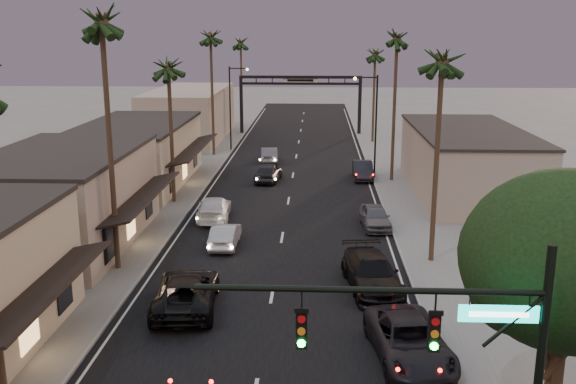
# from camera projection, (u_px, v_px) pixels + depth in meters

# --- Properties ---
(ground) EXTENTS (200.00, 200.00, 0.00)m
(ground) POSITION_uv_depth(u_px,v_px,m) (290.00, 191.00, 51.92)
(ground) COLOR slate
(ground) RESTS_ON ground
(road) EXTENTS (14.00, 120.00, 0.02)m
(road) POSITION_uv_depth(u_px,v_px,m) (293.00, 178.00, 56.77)
(road) COLOR black
(road) RESTS_ON ground
(sidewalk_left) EXTENTS (5.00, 92.00, 0.12)m
(sidewalk_left) POSITION_uv_depth(u_px,v_px,m) (200.00, 161.00, 63.96)
(sidewalk_left) COLOR slate
(sidewalk_left) RESTS_ON ground
(sidewalk_right) EXTENTS (5.00, 92.00, 0.12)m
(sidewalk_right) POSITION_uv_depth(u_px,v_px,m) (392.00, 162.00, 63.12)
(sidewalk_right) COLOR slate
(sidewalk_right) RESTS_ON ground
(storefront_mid) EXTENTS (8.00, 14.00, 5.50)m
(storefront_mid) POSITION_uv_depth(u_px,v_px,m) (63.00, 201.00, 38.26)
(storefront_mid) COLOR gray
(storefront_mid) RESTS_ON ground
(storefront_far) EXTENTS (8.00, 16.00, 5.00)m
(storefront_far) POSITION_uv_depth(u_px,v_px,m) (137.00, 155.00, 53.83)
(storefront_far) COLOR #BCAE90
(storefront_far) RESTS_ON ground
(storefront_dist) EXTENTS (8.00, 20.00, 6.00)m
(storefront_dist) POSITION_uv_depth(u_px,v_px,m) (190.00, 115.00, 75.99)
(storefront_dist) COLOR gray
(storefront_dist) RESTS_ON ground
(building_right) EXTENTS (8.00, 18.00, 5.00)m
(building_right) POSITION_uv_depth(u_px,v_px,m) (467.00, 163.00, 50.70)
(building_right) COLOR gray
(building_right) RESTS_ON ground
(traffic_signal) EXTENTS (8.51, 0.22, 7.80)m
(traffic_signal) POSITION_uv_depth(u_px,v_px,m) (461.00, 350.00, 15.56)
(traffic_signal) COLOR black
(traffic_signal) RESTS_ON ground
(corner_tree) EXTENTS (6.20, 6.20, 8.80)m
(corner_tree) POSITION_uv_depth(u_px,v_px,m) (570.00, 267.00, 18.51)
(corner_tree) COLOR #38281C
(corner_tree) RESTS_ON ground
(arch) EXTENTS (15.20, 0.40, 7.27)m
(arch) POSITION_uv_depth(u_px,v_px,m) (300.00, 90.00, 79.64)
(arch) COLOR black
(arch) RESTS_ON ground
(streetlight_right) EXTENTS (2.13, 0.30, 9.00)m
(streetlight_right) POSITION_uv_depth(u_px,v_px,m) (373.00, 118.00, 55.17)
(streetlight_right) COLOR black
(streetlight_right) RESTS_ON ground
(streetlight_left) EXTENTS (2.13, 0.30, 9.00)m
(streetlight_left) POSITION_uv_depth(u_px,v_px,m) (233.00, 101.00, 68.37)
(streetlight_left) COLOR black
(streetlight_left) RESTS_ON ground
(palm_lb) EXTENTS (3.20, 3.20, 15.20)m
(palm_lb) POSITION_uv_depth(u_px,v_px,m) (101.00, 15.00, 31.60)
(palm_lb) COLOR #38281C
(palm_lb) RESTS_ON ground
(palm_lc) EXTENTS (3.20, 3.20, 12.20)m
(palm_lc) POSITION_uv_depth(u_px,v_px,m) (168.00, 62.00, 45.88)
(palm_lc) COLOR #38281C
(palm_lc) RESTS_ON ground
(palm_ld) EXTENTS (3.20, 3.20, 14.20)m
(palm_ld) POSITION_uv_depth(u_px,v_px,m) (210.00, 33.00, 63.81)
(palm_ld) COLOR #38281C
(palm_ld) RESTS_ON ground
(palm_ra) EXTENTS (3.20, 3.20, 13.20)m
(palm_ra) POSITION_uv_depth(u_px,v_px,m) (443.00, 54.00, 33.26)
(palm_ra) COLOR #38281C
(palm_ra) RESTS_ON ground
(palm_rb) EXTENTS (3.20, 3.20, 14.20)m
(palm_rb) POSITION_uv_depth(u_px,v_px,m) (397.00, 34.00, 52.40)
(palm_rb) COLOR #38281C
(palm_rb) RESTS_ON ground
(palm_rc) EXTENTS (3.20, 3.20, 12.20)m
(palm_rc) POSITION_uv_depth(u_px,v_px,m) (375.00, 51.00, 72.25)
(palm_rc) COLOR #38281C
(palm_rc) RESTS_ON ground
(palm_far) EXTENTS (3.20, 3.20, 13.20)m
(palm_far) POSITION_uv_depth(u_px,v_px,m) (241.00, 40.00, 86.32)
(palm_far) COLOR #38281C
(palm_far) RESTS_ON ground
(oncoming_pickup) EXTENTS (3.25, 6.22, 1.67)m
(oncoming_pickup) POSITION_uv_depth(u_px,v_px,m) (186.00, 292.00, 29.81)
(oncoming_pickup) COLOR black
(oncoming_pickup) RESTS_ON ground
(oncoming_silver) EXTENTS (1.48, 4.21, 1.38)m
(oncoming_silver) POSITION_uv_depth(u_px,v_px,m) (225.00, 235.00, 38.53)
(oncoming_silver) COLOR #ADAEB3
(oncoming_silver) RESTS_ON ground
(oncoming_white) EXTENTS (2.55, 5.45, 1.54)m
(oncoming_white) POSITION_uv_depth(u_px,v_px,m) (214.00, 208.00, 44.10)
(oncoming_white) COLOR silver
(oncoming_white) RESTS_ON ground
(oncoming_dgrey) EXTENTS (2.43, 4.93, 1.62)m
(oncoming_dgrey) POSITION_uv_depth(u_px,v_px,m) (268.00, 172.00, 55.28)
(oncoming_dgrey) COLOR black
(oncoming_dgrey) RESTS_ON ground
(oncoming_grey_far) EXTENTS (1.99, 4.65, 1.49)m
(oncoming_grey_far) POSITION_uv_depth(u_px,v_px,m) (269.00, 155.00, 63.31)
(oncoming_grey_far) COLOR #55555A
(oncoming_grey_far) RESTS_ON ground
(curbside_near) EXTENTS (3.44, 6.15, 1.62)m
(curbside_near) POSITION_uv_depth(u_px,v_px,m) (409.00, 341.00, 25.13)
(curbside_near) COLOR black
(curbside_near) RESTS_ON ground
(curbside_black) EXTENTS (3.19, 6.19, 1.72)m
(curbside_black) POSITION_uv_depth(u_px,v_px,m) (372.00, 273.00, 32.03)
(curbside_black) COLOR black
(curbside_black) RESTS_ON ground
(curbside_grey) EXTENTS (2.04, 4.48, 1.49)m
(curbside_grey) POSITION_uv_depth(u_px,v_px,m) (375.00, 217.00, 42.15)
(curbside_grey) COLOR #54545A
(curbside_grey) RESTS_ON ground
(curbside_far) EXTENTS (1.66, 4.72, 1.55)m
(curbside_far) POSITION_uv_depth(u_px,v_px,m) (363.00, 170.00, 56.19)
(curbside_far) COLOR black
(curbside_far) RESTS_ON ground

